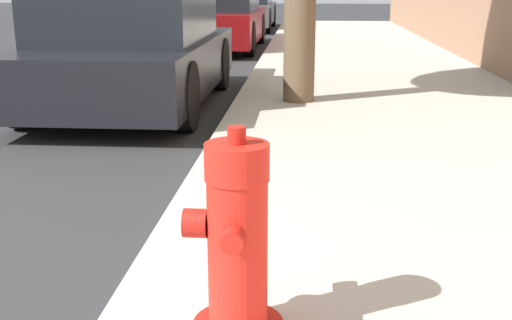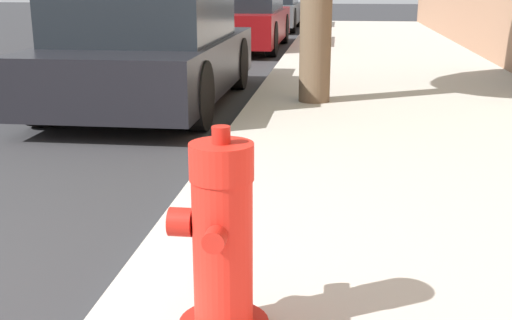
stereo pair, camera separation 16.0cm
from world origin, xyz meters
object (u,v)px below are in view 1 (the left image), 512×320
at_px(parked_car_mid, 216,18).
at_px(parked_car_far, 244,8).
at_px(fire_hydrant, 237,243).
at_px(parked_car_near, 134,51).

xyz_separation_m(parked_car_mid, parked_car_far, (0.04, 5.74, -0.02)).
distance_m(fire_hydrant, parked_car_far, 17.52).
xyz_separation_m(parked_car_near, parked_car_mid, (0.05, 6.54, 0.01)).
height_order(fire_hydrant, parked_car_mid, parked_car_mid).
distance_m(fire_hydrant, parked_car_mid, 11.82).
relative_size(fire_hydrant, parked_car_near, 0.20).
height_order(parked_car_near, parked_car_mid, parked_car_mid).
bearing_deg(fire_hydrant, parked_car_near, 108.88).
bearing_deg(parked_car_mid, parked_car_far, 89.63).
bearing_deg(parked_car_near, fire_hydrant, -71.12).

